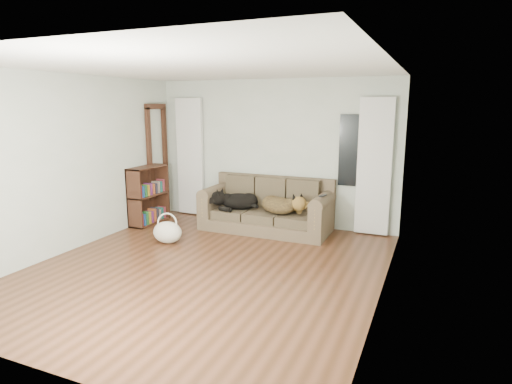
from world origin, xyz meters
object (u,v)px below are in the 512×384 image
at_px(dog_black_lab, 237,202).
at_px(bookshelf, 149,196).
at_px(sofa, 266,205).
at_px(tote_bag, 168,233).
at_px(dog_shepherd, 281,205).

distance_m(dog_black_lab, bookshelf, 1.67).
height_order(sofa, tote_bag, sofa).
relative_size(tote_bag, bookshelf, 0.45).
xyz_separation_m(sofa, dog_shepherd, (0.30, -0.08, 0.04)).
bearing_deg(dog_shepherd, bookshelf, 34.91).
xyz_separation_m(sofa, bookshelf, (-2.16, -0.41, 0.05)).
xyz_separation_m(dog_shepherd, bookshelf, (-2.46, -0.33, 0.01)).
bearing_deg(bookshelf, tote_bag, -37.73).
bearing_deg(sofa, dog_black_lab, -171.47).
distance_m(dog_black_lab, dog_shepherd, 0.82).
relative_size(dog_shepherd, tote_bag, 1.44).
relative_size(dog_black_lab, bookshelf, 0.63).
bearing_deg(tote_bag, dog_black_lab, 61.38).
xyz_separation_m(tote_bag, bookshelf, (-0.99, 0.86, 0.34)).
bearing_deg(tote_bag, bookshelf, 139.02).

